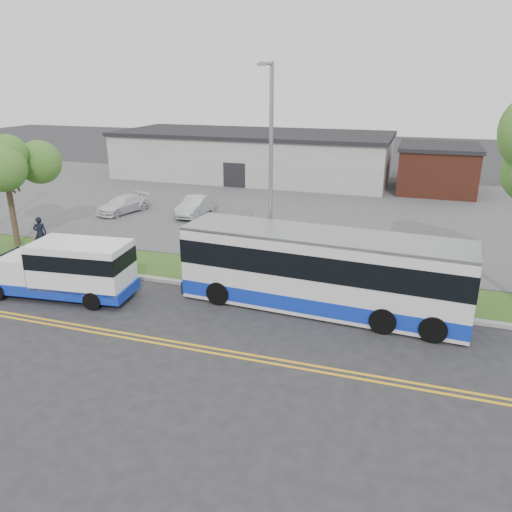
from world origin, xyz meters
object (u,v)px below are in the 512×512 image
(transit_bus, at_px, (322,271))
(tree_west, at_px, (3,155))
(streetlight_near, at_px, (270,169))
(parked_car_a, at_px, (196,206))
(parked_car_b, at_px, (123,204))
(pedestrian, at_px, (40,233))
(shuttle_bus, at_px, (69,268))

(transit_bus, bearing_deg, tree_west, 175.42)
(streetlight_near, distance_m, parked_car_a, 13.35)
(parked_car_a, distance_m, parked_car_b, 5.22)
(parked_car_a, bearing_deg, transit_bus, -45.94)
(transit_bus, xyz_separation_m, parked_car_b, (-16.11, 10.78, -0.93))
(transit_bus, bearing_deg, pedestrian, 175.29)
(pedestrian, distance_m, parked_car_b, 8.43)
(transit_bus, relative_size, parked_car_a, 2.85)
(tree_west, relative_size, transit_bus, 0.59)
(tree_west, relative_size, shuttle_bus, 1.03)
(tree_west, bearing_deg, transit_bus, -8.30)
(shuttle_bus, xyz_separation_m, parked_car_b, (-5.67, 13.04, -0.65))
(transit_bus, height_order, parked_car_a, transit_bus)
(transit_bus, bearing_deg, parked_car_b, 149.93)
(tree_west, height_order, parked_car_a, tree_west)
(parked_car_b, bearing_deg, parked_car_a, 25.56)
(shuttle_bus, xyz_separation_m, parked_car_a, (-0.54, 13.98, -0.56))
(shuttle_bus, distance_m, transit_bus, 10.69)
(streetlight_near, relative_size, parked_car_b, 2.35)
(streetlight_near, relative_size, transit_bus, 0.81)
(shuttle_bus, relative_size, parked_car_a, 1.63)
(tree_west, distance_m, transit_bus, 18.35)
(pedestrian, bearing_deg, transit_bus, 134.43)
(shuttle_bus, height_order, transit_bus, transit_bus)
(parked_car_b, bearing_deg, tree_west, -86.65)
(pedestrian, xyz_separation_m, parked_car_b, (-0.19, 8.42, -0.33))
(streetlight_near, bearing_deg, parked_car_a, 130.35)
(tree_west, relative_size, parked_car_a, 1.69)
(shuttle_bus, relative_size, transit_bus, 0.57)
(tree_west, xyz_separation_m, shuttle_bus, (7.39, -4.86, -3.79))
(streetlight_near, height_order, transit_bus, streetlight_near)
(streetlight_near, xyz_separation_m, pedestrian, (-13.09, 0.23, -4.21))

